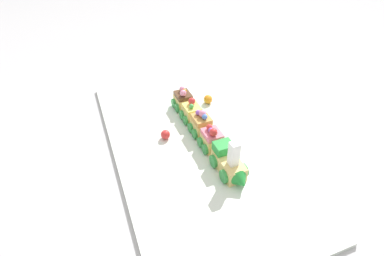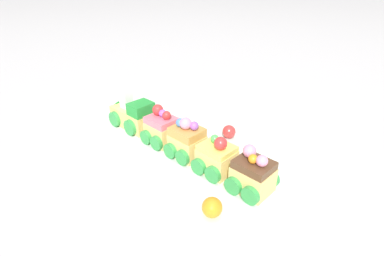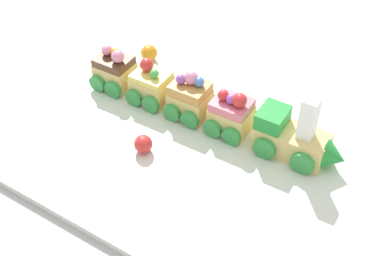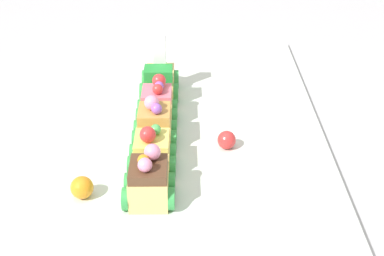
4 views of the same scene
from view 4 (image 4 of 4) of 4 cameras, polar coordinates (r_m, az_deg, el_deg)
ground_plane at (r=0.83m, az=-0.32°, el=-0.97°), size 10.00×10.00×0.00m
display_board at (r=0.83m, az=-0.32°, el=-0.61°), size 0.80×0.41×0.01m
cake_train_locomotive at (r=0.94m, az=-3.45°, el=5.30°), size 0.13×0.07×0.10m
cake_car_strawberry at (r=0.84m, az=-3.73°, el=2.49°), size 0.06×0.07×0.07m
cake_car_caramel at (r=0.78m, az=-4.01°, el=0.25°), size 0.06×0.07×0.08m
cake_car_lemon at (r=0.72m, az=-4.29°, el=-2.70°), size 0.06×0.07×0.07m
cake_car_chocolate at (r=0.66m, az=-4.62°, el=-5.77°), size 0.06×0.07×0.07m
gumball_orange at (r=0.69m, az=-11.66°, el=-6.23°), size 0.03×0.03×0.03m
gumball_red at (r=0.78m, az=3.71°, el=-1.28°), size 0.03×0.03×0.03m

